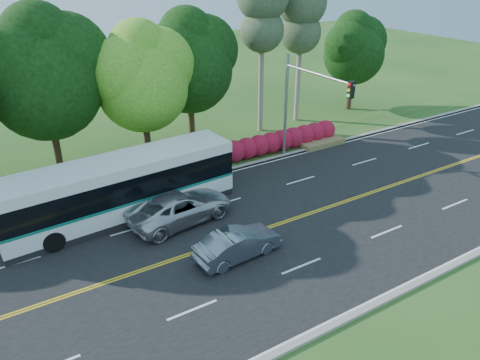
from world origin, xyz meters
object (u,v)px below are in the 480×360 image
transit_bus (120,189)px  suv (180,207)px  sedan (238,244)px  traffic_signal (305,97)px

transit_bus → suv: 3.29m
suv → sedan: bearing=-177.1°
traffic_signal → sedan: bearing=-143.3°
sedan → suv: (-0.83, 4.39, 0.09)m
transit_bus → sedan: bearing=-66.9°
traffic_signal → suv: bearing=-166.6°
sedan → suv: suv is taller
traffic_signal → transit_bus: bearing=-178.6°
transit_bus → sedan: (3.27, -6.44, -0.92)m
traffic_signal → suv: (-9.89, -2.36, -3.87)m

